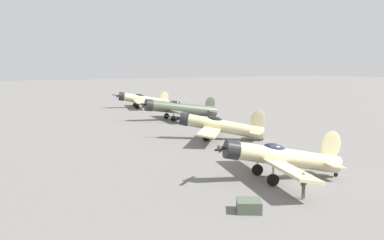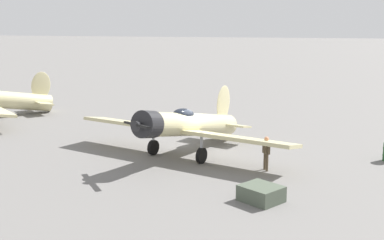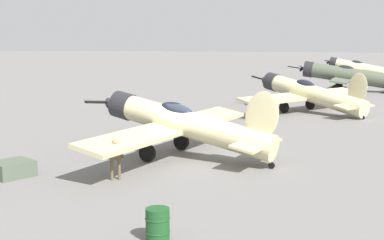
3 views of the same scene
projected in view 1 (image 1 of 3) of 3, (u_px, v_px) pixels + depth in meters
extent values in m
plane|color=slate|center=(285.00, 179.00, 32.89)|extent=(400.00, 400.00, 0.00)
cylinder|color=beige|center=(285.00, 157.00, 32.70)|extent=(8.11, 3.64, 2.58)
cylinder|color=#232326|center=(232.00, 150.00, 31.84)|extent=(1.46, 1.58, 1.44)
cone|color=#232326|center=(222.00, 148.00, 31.70)|extent=(0.77, 0.71, 0.63)
cube|color=black|center=(220.00, 148.00, 31.67)|extent=(2.02, 2.00, 0.34)
ellipsoid|color=black|center=(274.00, 148.00, 32.46)|extent=(1.94, 1.27, 0.96)
cube|color=#C6BC89|center=(272.00, 160.00, 32.53)|extent=(5.38, 12.36, 0.46)
ellipsoid|color=beige|center=(331.00, 146.00, 33.31)|extent=(1.79, 0.68, 2.32)
cube|color=#C6BC89|center=(327.00, 163.00, 33.41)|extent=(2.09, 3.57, 0.29)
cylinder|color=#999BA0|center=(273.00, 171.00, 31.02)|extent=(0.14, 0.14, 1.20)
cylinder|color=black|center=(273.00, 180.00, 31.09)|extent=(0.82, 0.44, 0.80)
cylinder|color=#999BA0|center=(258.00, 162.00, 33.93)|extent=(0.14, 0.14, 1.20)
cylinder|color=black|center=(257.00, 170.00, 34.01)|extent=(0.82, 0.44, 0.80)
cylinder|color=black|center=(336.00, 175.00, 33.66)|extent=(0.30, 0.18, 0.28)
cylinder|color=beige|center=(223.00, 126.00, 49.95)|extent=(7.54, 6.42, 2.66)
cylinder|color=#232326|center=(185.00, 119.00, 50.51)|extent=(1.73, 1.77, 1.51)
cone|color=#232326|center=(179.00, 118.00, 50.60)|extent=(0.86, 0.85, 0.66)
cube|color=black|center=(177.00, 118.00, 50.63)|extent=(2.38, 1.76, 0.56)
ellipsoid|color=black|center=(215.00, 120.00, 50.01)|extent=(1.87, 1.71, 0.95)
cube|color=#C6BC89|center=(213.00, 128.00, 50.14)|extent=(9.16, 10.78, 0.46)
ellipsoid|color=beige|center=(258.00, 120.00, 49.30)|extent=(1.50, 1.24, 2.35)
cube|color=#C6BC89|center=(255.00, 132.00, 49.48)|extent=(2.99, 3.34, 0.28)
cylinder|color=#999BA0|center=(206.00, 132.00, 48.74)|extent=(0.14, 0.14, 1.01)
cylinder|color=black|center=(206.00, 137.00, 48.80)|extent=(0.75, 0.66, 0.80)
cylinder|color=#999BA0|center=(210.00, 128.00, 51.76)|extent=(0.14, 0.14, 1.01)
cylinder|color=black|center=(210.00, 133.00, 51.82)|extent=(0.75, 0.66, 0.80)
cylinder|color=black|center=(262.00, 139.00, 49.46)|extent=(0.28, 0.25, 0.28)
cylinder|color=#4C5442|center=(182.00, 109.00, 67.20)|extent=(10.35, 3.32, 2.85)
cylinder|color=#232326|center=(149.00, 105.00, 65.50)|extent=(1.39, 1.84, 1.78)
cone|color=#232326|center=(144.00, 105.00, 65.28)|extent=(0.75, 0.80, 0.76)
cube|color=black|center=(143.00, 105.00, 65.23)|extent=(2.87, 0.48, 0.47)
ellipsoid|color=black|center=(175.00, 103.00, 66.77)|extent=(1.88, 1.06, 0.89)
cube|color=#565E4C|center=(174.00, 111.00, 66.83)|extent=(3.48, 10.79, 0.39)
ellipsoid|color=#4C5442|center=(210.00, 103.00, 68.54)|extent=(1.71, 0.42, 1.96)
cube|color=#565E4C|center=(209.00, 111.00, 68.60)|extent=(1.68, 3.54, 0.24)
cylinder|color=#999BA0|center=(174.00, 114.00, 65.10)|extent=(0.14, 0.14, 1.15)
cylinder|color=black|center=(174.00, 119.00, 65.17)|extent=(0.82, 0.34, 0.80)
cylinder|color=#999BA0|center=(167.00, 112.00, 68.23)|extent=(0.14, 0.14, 1.15)
cylinder|color=black|center=(167.00, 116.00, 68.30)|extent=(0.82, 0.34, 0.80)
cylinder|color=black|center=(214.00, 117.00, 68.99)|extent=(0.29, 0.15, 0.28)
cylinder|color=beige|center=(145.00, 100.00, 85.33)|extent=(8.71, 3.90, 2.89)
cylinder|color=#232326|center=(122.00, 96.00, 84.36)|extent=(1.55, 1.80, 1.66)
cone|color=#232326|center=(118.00, 96.00, 84.20)|extent=(0.81, 0.80, 0.72)
cube|color=black|center=(117.00, 96.00, 84.17)|extent=(0.83, 2.81, 0.38)
ellipsoid|color=black|center=(140.00, 96.00, 85.05)|extent=(1.94, 1.25, 0.97)
cube|color=#C6BC89|center=(139.00, 101.00, 85.13)|extent=(5.25, 11.26, 0.54)
ellipsoid|color=beige|center=(164.00, 97.00, 86.05)|extent=(1.75, 0.64, 2.03)
cube|color=#C6BC89|center=(163.00, 103.00, 86.13)|extent=(2.05, 3.57, 0.29)
cylinder|color=#999BA0|center=(137.00, 104.00, 83.49)|extent=(0.14, 0.14, 0.99)
cylinder|color=black|center=(137.00, 106.00, 83.55)|extent=(0.82, 0.43, 0.80)
cylinder|color=#999BA0|center=(135.00, 102.00, 86.61)|extent=(0.14, 0.14, 0.99)
cylinder|color=black|center=(135.00, 105.00, 86.67)|extent=(0.82, 0.43, 0.80)
cylinder|color=black|center=(167.00, 106.00, 86.37)|extent=(0.30, 0.18, 0.28)
cylinder|color=brown|center=(304.00, 192.00, 28.25)|extent=(0.12, 0.12, 0.82)
cylinder|color=brown|center=(303.00, 193.00, 28.00)|extent=(0.12, 0.12, 0.82)
cube|color=brown|center=(304.00, 180.00, 28.04)|extent=(0.50, 0.41, 0.58)
sphere|color=tan|center=(304.00, 174.00, 27.99)|extent=(0.22, 0.22, 0.22)
cylinder|color=brown|center=(305.00, 179.00, 28.27)|extent=(0.09, 0.09, 0.55)
cylinder|color=brown|center=(302.00, 181.00, 27.81)|extent=(0.09, 0.09, 0.55)
cube|color=#4C5647|center=(249.00, 206.00, 25.78)|extent=(1.91, 1.96, 0.63)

